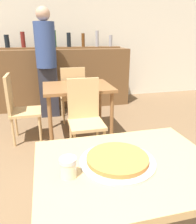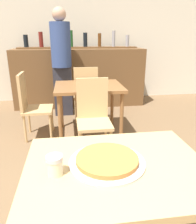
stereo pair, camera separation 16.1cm
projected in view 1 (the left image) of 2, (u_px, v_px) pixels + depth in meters
The scene contains 11 objects.
wall_back at pixel (60, 35), 4.62m from camera, with size 8.00×0.05×2.80m.
dining_table_near at pixel (127, 179), 1.18m from camera, with size 0.95×0.74×0.76m.
dining_table_far at pixel (78, 92), 3.05m from camera, with size 0.93×0.76×0.74m.
bar_counter at pixel (64, 78), 4.43m from camera, with size 2.60×0.56×1.14m.
bar_back_shelf at pixel (60, 44), 4.34m from camera, with size 2.39×0.24×0.34m.
chair_far_side_front at pixel (85, 114), 2.59m from camera, with size 0.40×0.40×0.92m.
chair_far_side_back at pixel (73, 92), 3.59m from camera, with size 0.40×0.40×0.92m.
chair_far_side_left at pixel (18, 105), 2.91m from camera, with size 0.40×0.40×0.92m.
pizza_tray at pixel (118, 160), 1.15m from camera, with size 0.40×0.40×0.04m.
cheese_shaker at pixel (68, 167), 1.03m from camera, with size 0.08×0.08×0.10m.
person_standing at pixel (46, 60), 3.68m from camera, with size 0.34×0.34×1.83m.
Camera 1 is at (-0.39, -0.93, 1.40)m, focal length 35.00 mm.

